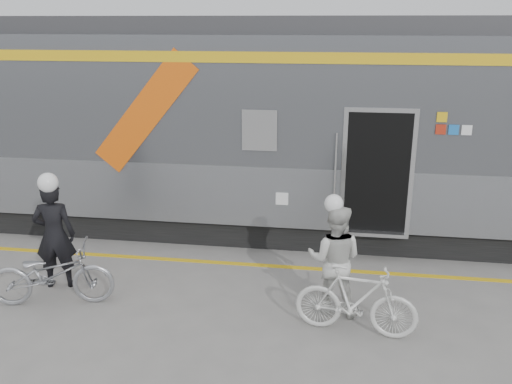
% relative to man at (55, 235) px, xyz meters
% --- Properties ---
extents(ground, '(90.00, 90.00, 0.00)m').
position_rel_man_xyz_m(ground, '(2.81, -0.96, -0.86)').
color(ground, slate).
rests_on(ground, ground).
extents(train, '(24.00, 3.17, 4.10)m').
position_rel_man_xyz_m(train, '(2.76, 3.23, 1.19)').
color(train, black).
rests_on(train, ground).
extents(safety_strip, '(24.00, 0.12, 0.01)m').
position_rel_man_xyz_m(safety_strip, '(2.81, 1.19, -0.85)').
color(safety_strip, gold).
rests_on(safety_strip, ground).
extents(man, '(0.70, 0.54, 1.72)m').
position_rel_man_xyz_m(man, '(0.00, 0.00, 0.00)').
color(man, black).
rests_on(man, ground).
extents(bicycle_left, '(1.90, 1.01, 0.95)m').
position_rel_man_xyz_m(bicycle_left, '(0.20, -0.55, -0.39)').
color(bicycle_left, '#989A9F').
rests_on(bicycle_left, ground).
extents(woman, '(0.86, 0.71, 1.62)m').
position_rel_man_xyz_m(woman, '(4.30, -0.15, -0.05)').
color(woman, beige).
rests_on(woman, ground).
extents(bicycle_right, '(1.68, 0.68, 0.98)m').
position_rel_man_xyz_m(bicycle_right, '(4.60, -0.70, -0.37)').
color(bicycle_right, silver).
rests_on(bicycle_right, ground).
extents(helmet_man, '(0.30, 0.30, 0.30)m').
position_rel_man_xyz_m(helmet_man, '(0.00, 0.00, 1.01)').
color(helmet_man, white).
rests_on(helmet_man, man).
extents(helmet_woman, '(0.26, 0.26, 0.26)m').
position_rel_man_xyz_m(helmet_woman, '(4.30, -0.15, 0.89)').
color(helmet_woman, white).
rests_on(helmet_woman, woman).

